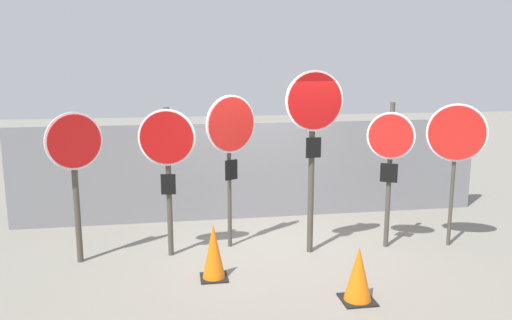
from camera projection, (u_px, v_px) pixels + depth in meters
The scene contains 10 objects.
ground_plane at pixel (273, 250), 7.45m from camera, with size 40.00×40.00×0.00m, color gray.
fence_back at pixel (255, 170), 8.91m from camera, with size 8.37×0.12×1.72m.
stop_sign_0 at pixel (75, 159), 6.69m from camera, with size 0.68×0.42×2.11m.
stop_sign_1 at pixel (167, 153), 6.92m from camera, with size 0.79×0.17×2.14m.
stop_sign_2 at pixel (231, 136), 7.25m from camera, with size 0.76×0.42×2.30m.
stop_sign_3 at pixel (313, 127), 6.99m from camera, with size 0.85×0.18×2.65m.
stop_sign_4 at pixel (390, 151), 7.28m from camera, with size 0.61×0.37×2.19m.
stop_sign_5 at pixel (456, 141), 7.30m from camera, with size 0.78×0.41×2.17m.
traffic_cone_0 at pixel (358, 274), 5.78m from camera, with size 0.39×0.39×0.67m.
traffic_cone_1 at pixel (214, 251), 6.38m from camera, with size 0.35×0.35×0.74m.
Camera 1 is at (-1.41, -6.93, 2.71)m, focal length 35.00 mm.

